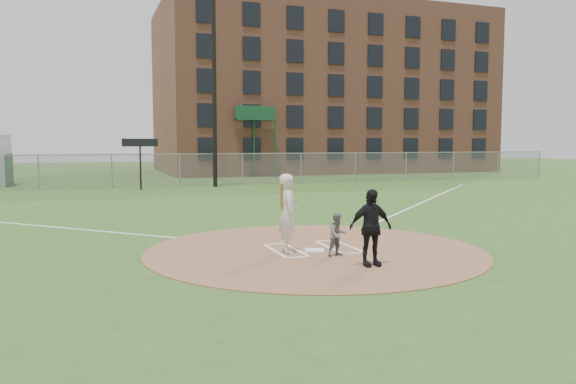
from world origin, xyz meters
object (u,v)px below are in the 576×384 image
object	(u,v)px
home_plate	(314,250)
umpire	(371,228)
catcher	(338,235)
batter_at_plate	(288,213)

from	to	relation	value
home_plate	umpire	distance (m)	2.18
catcher	umpire	distance (m)	1.28
catcher	umpire	bearing A→B (deg)	-91.04
home_plate	batter_at_plate	xyz separation A→B (m)	(-0.67, 0.05, 0.95)
catcher	batter_at_plate	distance (m)	1.32
home_plate	catcher	world-z (taller)	catcher
batter_at_plate	umpire	bearing A→B (deg)	-59.69
umpire	batter_at_plate	size ratio (longest dim) A/B	0.87
umpire	batter_at_plate	world-z (taller)	batter_at_plate
catcher	batter_at_plate	world-z (taller)	batter_at_plate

